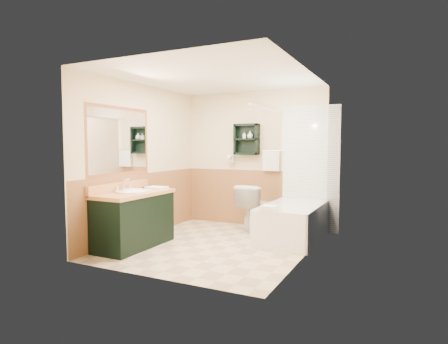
{
  "coord_description": "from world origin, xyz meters",
  "views": [
    {
      "loc": [
        2.45,
        -4.74,
        1.43
      ],
      "look_at": [
        0.04,
        0.2,
        1.05
      ],
      "focal_mm": 30.0,
      "sensor_mm": 36.0,
      "label": 1
    }
  ],
  "objects_px": {
    "toilet": "(256,208)",
    "vanity_book": "(148,180)",
    "vanity": "(134,219)",
    "soap_bottle_a": "(244,137)",
    "soap_bottle_b": "(250,136)",
    "hair_dryer": "(232,159)",
    "bathtub": "(293,222)",
    "wall_shelf": "(246,139)"
  },
  "relations": [
    {
      "from": "vanity",
      "to": "toilet",
      "type": "height_order",
      "value": "vanity"
    },
    {
      "from": "toilet",
      "to": "bathtub",
      "type": "bearing_deg",
      "value": 162.87
    },
    {
      "from": "hair_dryer",
      "to": "soap_bottle_a",
      "type": "bearing_deg",
      "value": -6.63
    },
    {
      "from": "vanity",
      "to": "soap_bottle_b",
      "type": "distance_m",
      "value": 2.52
    },
    {
      "from": "vanity",
      "to": "hair_dryer",
      "type": "bearing_deg",
      "value": 73.55
    },
    {
      "from": "hair_dryer",
      "to": "vanity_book",
      "type": "height_order",
      "value": "hair_dryer"
    },
    {
      "from": "wall_shelf",
      "to": "vanity_book",
      "type": "distance_m",
      "value": 1.91
    },
    {
      "from": "hair_dryer",
      "to": "bathtub",
      "type": "xyz_separation_m",
      "value": [
        1.33,
        -0.63,
        -0.93
      ]
    },
    {
      "from": "toilet",
      "to": "vanity_book",
      "type": "bearing_deg",
      "value": 50.96
    },
    {
      "from": "wall_shelf",
      "to": "toilet",
      "type": "bearing_deg",
      "value": -39.97
    },
    {
      "from": "vanity",
      "to": "soap_bottle_b",
      "type": "xyz_separation_m",
      "value": [
        0.97,
        1.98,
        1.22
      ]
    },
    {
      "from": "hair_dryer",
      "to": "toilet",
      "type": "xyz_separation_m",
      "value": [
        0.59,
        -0.27,
        -0.82
      ]
    },
    {
      "from": "vanity",
      "to": "soap_bottle_a",
      "type": "xyz_separation_m",
      "value": [
        0.85,
        1.98,
        1.2
      ]
    },
    {
      "from": "bathtub",
      "to": "toilet",
      "type": "height_order",
      "value": "toilet"
    },
    {
      "from": "vanity",
      "to": "bathtub",
      "type": "height_order",
      "value": "vanity"
    },
    {
      "from": "hair_dryer",
      "to": "toilet",
      "type": "bearing_deg",
      "value": -24.32
    },
    {
      "from": "vanity",
      "to": "soap_bottle_b",
      "type": "relative_size",
      "value": 9.55
    },
    {
      "from": "vanity",
      "to": "bathtub",
      "type": "distance_m",
      "value": 2.37
    },
    {
      "from": "wall_shelf",
      "to": "vanity",
      "type": "height_order",
      "value": "wall_shelf"
    },
    {
      "from": "toilet",
      "to": "vanity_book",
      "type": "relative_size",
      "value": 3.19
    },
    {
      "from": "toilet",
      "to": "vanity_book",
      "type": "distance_m",
      "value": 1.88
    },
    {
      "from": "soap_bottle_a",
      "to": "soap_bottle_b",
      "type": "height_order",
      "value": "soap_bottle_b"
    },
    {
      "from": "vanity_book",
      "to": "soap_bottle_a",
      "type": "distance_m",
      "value": 1.89
    },
    {
      "from": "bathtub",
      "to": "soap_bottle_b",
      "type": "relative_size",
      "value": 11.62
    },
    {
      "from": "vanity",
      "to": "vanity_book",
      "type": "height_order",
      "value": "vanity_book"
    },
    {
      "from": "soap_bottle_b",
      "to": "wall_shelf",
      "type": "bearing_deg",
      "value": 175.93
    },
    {
      "from": "soap_bottle_b",
      "to": "vanity",
      "type": "bearing_deg",
      "value": -115.94
    },
    {
      "from": "hair_dryer",
      "to": "soap_bottle_a",
      "type": "height_order",
      "value": "soap_bottle_a"
    },
    {
      "from": "bathtub",
      "to": "vanity_book",
      "type": "distance_m",
      "value": 2.34
    },
    {
      "from": "vanity",
      "to": "wall_shelf",
      "type": "bearing_deg",
      "value": 65.78
    },
    {
      "from": "toilet",
      "to": "wall_shelf",
      "type": "bearing_deg",
      "value": -30.92
    },
    {
      "from": "wall_shelf",
      "to": "bathtub",
      "type": "bearing_deg",
      "value": -30.47
    },
    {
      "from": "wall_shelf",
      "to": "soap_bottle_b",
      "type": "distance_m",
      "value": 0.1
    },
    {
      "from": "vanity_book",
      "to": "soap_bottle_b",
      "type": "distance_m",
      "value": 1.97
    },
    {
      "from": "soap_bottle_a",
      "to": "soap_bottle_b",
      "type": "relative_size",
      "value": 0.91
    },
    {
      "from": "vanity",
      "to": "soap_bottle_a",
      "type": "relative_size",
      "value": 10.54
    },
    {
      "from": "soap_bottle_a",
      "to": "vanity_book",
      "type": "bearing_deg",
      "value": -125.2
    },
    {
      "from": "bathtub",
      "to": "soap_bottle_a",
      "type": "height_order",
      "value": "soap_bottle_a"
    },
    {
      "from": "soap_bottle_a",
      "to": "soap_bottle_b",
      "type": "xyz_separation_m",
      "value": [
        0.11,
        0.0,
        0.02
      ]
    },
    {
      "from": "hair_dryer",
      "to": "wall_shelf",
      "type": "bearing_deg",
      "value": -4.76
    },
    {
      "from": "vanity_book",
      "to": "toilet",
      "type": "bearing_deg",
      "value": 51.3
    },
    {
      "from": "hair_dryer",
      "to": "toilet",
      "type": "distance_m",
      "value": 1.04
    }
  ]
}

